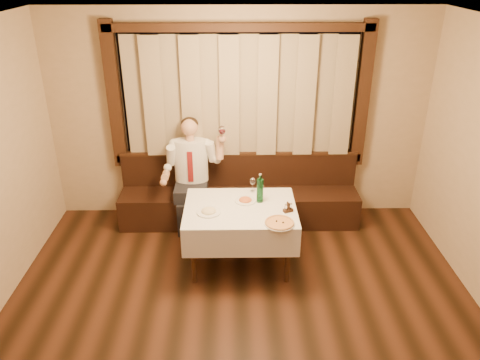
{
  "coord_description": "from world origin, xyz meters",
  "views": [
    {
      "loc": [
        -0.07,
        -2.94,
        3.33
      ],
      "look_at": [
        0.0,
        1.9,
        1.0
      ],
      "focal_mm": 35.0,
      "sensor_mm": 36.0,
      "label": 1
    }
  ],
  "objects_px": {
    "dining_table": "(240,215)",
    "cruet_caddy": "(288,208)",
    "seated_man": "(191,166)",
    "pizza": "(279,223)",
    "banquette": "(239,199)",
    "pasta_cream": "(209,210)",
    "green_bottle": "(260,190)",
    "pasta_red": "(245,199)"
  },
  "relations": [
    {
      "from": "banquette",
      "to": "seated_man",
      "type": "relative_size",
      "value": 2.16
    },
    {
      "from": "banquette",
      "to": "cruet_caddy",
      "type": "bearing_deg",
      "value": -65.02
    },
    {
      "from": "seated_man",
      "to": "pasta_red",
      "type": "bearing_deg",
      "value": -49.28
    },
    {
      "from": "pasta_red",
      "to": "seated_man",
      "type": "distance_m",
      "value": 1.05
    },
    {
      "from": "dining_table",
      "to": "pasta_cream",
      "type": "xyz_separation_m",
      "value": [
        -0.35,
        -0.12,
        0.14
      ]
    },
    {
      "from": "banquette",
      "to": "green_bottle",
      "type": "relative_size",
      "value": 9.06
    },
    {
      "from": "pizza",
      "to": "cruet_caddy",
      "type": "height_order",
      "value": "cruet_caddy"
    },
    {
      "from": "pasta_red",
      "to": "green_bottle",
      "type": "xyz_separation_m",
      "value": [
        0.17,
        -0.01,
        0.12
      ]
    },
    {
      "from": "banquette",
      "to": "dining_table",
      "type": "height_order",
      "value": "banquette"
    },
    {
      "from": "dining_table",
      "to": "pasta_cream",
      "type": "bearing_deg",
      "value": -160.51
    },
    {
      "from": "banquette",
      "to": "pasta_cream",
      "type": "distance_m",
      "value": 1.29
    },
    {
      "from": "banquette",
      "to": "cruet_caddy",
      "type": "distance_m",
      "value": 1.35
    },
    {
      "from": "dining_table",
      "to": "cruet_caddy",
      "type": "bearing_deg",
      "value": -12.14
    },
    {
      "from": "banquette",
      "to": "green_bottle",
      "type": "height_order",
      "value": "green_bottle"
    },
    {
      "from": "dining_table",
      "to": "pasta_red",
      "type": "bearing_deg",
      "value": 65.93
    },
    {
      "from": "pizza",
      "to": "green_bottle",
      "type": "height_order",
      "value": "green_bottle"
    },
    {
      "from": "pizza",
      "to": "green_bottle",
      "type": "bearing_deg",
      "value": 109.68
    },
    {
      "from": "pasta_cream",
      "to": "seated_man",
      "type": "bearing_deg",
      "value": 104.5
    },
    {
      "from": "pizza",
      "to": "banquette",
      "type": "bearing_deg",
      "value": 106.28
    },
    {
      "from": "pasta_red",
      "to": "cruet_caddy",
      "type": "height_order",
      "value": "cruet_caddy"
    },
    {
      "from": "cruet_caddy",
      "to": "pizza",
      "type": "bearing_deg",
      "value": -138.76
    },
    {
      "from": "pasta_red",
      "to": "dining_table",
      "type": "bearing_deg",
      "value": -114.07
    },
    {
      "from": "dining_table",
      "to": "pasta_red",
      "type": "distance_m",
      "value": 0.2
    },
    {
      "from": "cruet_caddy",
      "to": "pasta_red",
      "type": "bearing_deg",
      "value": 127.49
    },
    {
      "from": "green_bottle",
      "to": "banquette",
      "type": "bearing_deg",
      "value": 104.3
    },
    {
      "from": "banquette",
      "to": "cruet_caddy",
      "type": "xyz_separation_m",
      "value": [
        0.53,
        -1.14,
        0.49
      ]
    },
    {
      "from": "seated_man",
      "to": "pizza",
      "type": "bearing_deg",
      "value": -51.75
    },
    {
      "from": "dining_table",
      "to": "pasta_red",
      "type": "xyz_separation_m",
      "value": [
        0.06,
        0.14,
        0.14
      ]
    },
    {
      "from": "green_bottle",
      "to": "pizza",
      "type": "bearing_deg",
      "value": -70.32
    },
    {
      "from": "dining_table",
      "to": "seated_man",
      "type": "bearing_deg",
      "value": 123.82
    },
    {
      "from": "banquette",
      "to": "pasta_cream",
      "type": "relative_size",
      "value": 11.81
    },
    {
      "from": "dining_table",
      "to": "green_bottle",
      "type": "xyz_separation_m",
      "value": [
        0.23,
        0.13,
        0.26
      ]
    },
    {
      "from": "banquette",
      "to": "seated_man",
      "type": "height_order",
      "value": "seated_man"
    },
    {
      "from": "green_bottle",
      "to": "seated_man",
      "type": "bearing_deg",
      "value": 136.66
    },
    {
      "from": "cruet_caddy",
      "to": "green_bottle",
      "type": "bearing_deg",
      "value": 116.84
    },
    {
      "from": "banquette",
      "to": "dining_table",
      "type": "xyz_separation_m",
      "value": [
        0.0,
        -1.02,
        0.34
      ]
    },
    {
      "from": "pasta_red",
      "to": "pizza",
      "type": "bearing_deg",
      "value": -55.92
    },
    {
      "from": "green_bottle",
      "to": "dining_table",
      "type": "bearing_deg",
      "value": -150.78
    },
    {
      "from": "dining_table",
      "to": "cruet_caddy",
      "type": "height_order",
      "value": "cruet_caddy"
    },
    {
      "from": "banquette",
      "to": "cruet_caddy",
      "type": "height_order",
      "value": "banquette"
    },
    {
      "from": "banquette",
      "to": "pasta_red",
      "type": "xyz_separation_m",
      "value": [
        0.06,
        -0.89,
        0.48
      ]
    },
    {
      "from": "banquette",
      "to": "pasta_cream",
      "type": "xyz_separation_m",
      "value": [
        -0.35,
        -1.15,
        0.48
      ]
    }
  ]
}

